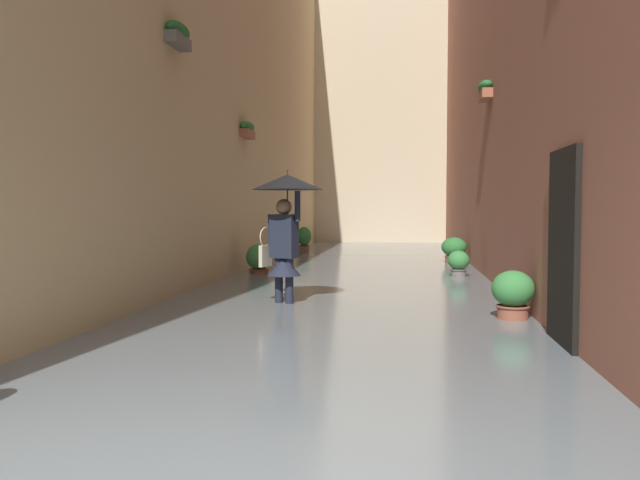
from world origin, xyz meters
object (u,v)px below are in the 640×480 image
potted_plant_mid_right (259,261)px  potted_plant_far_right (304,241)px  person_wading (286,212)px  potted_plant_mid_left (513,298)px  potted_plant_near_left (459,265)px  potted_plant_far_left (454,251)px

potted_plant_mid_right → potted_plant_far_right: bearing=-89.7°
person_wading → potted_plant_mid_left: 3.40m
potted_plant_near_left → potted_plant_mid_right: size_ratio=0.87×
potted_plant_mid_left → potted_plant_near_left: bearing=-87.0°
potted_plant_mid_left → potted_plant_mid_right: size_ratio=0.97×
potted_plant_near_left → potted_plant_mid_right: bearing=-0.2°
person_wading → potted_plant_near_left: (-2.83, -4.03, -1.11)m
potted_plant_far_right → potted_plant_mid_right: (-0.03, 6.39, -0.10)m
potted_plant_mid_left → potted_plant_far_right: size_ratio=0.81×
person_wading → potted_plant_near_left: size_ratio=3.01×
potted_plant_far_right → potted_plant_near_left: 7.65m
person_wading → potted_plant_mid_left: (-3.09, 0.93, -1.07)m
potted_plant_mid_right → potted_plant_near_left: bearing=179.8°
potted_plant_far_left → potted_plant_mid_left: bearing=90.7°
potted_plant_far_left → potted_plant_mid_right: bearing=36.8°
potted_plant_mid_right → person_wading: bearing=108.2°
potted_plant_mid_left → person_wading: bearing=-16.7°
potted_plant_far_left → potted_plant_far_right: bearing=-36.0°
potted_plant_far_right → potted_plant_near_left: size_ratio=1.38×
potted_plant_mid_left → potted_plant_far_left: bearing=-89.3°
potted_plant_near_left → potted_plant_far_right: bearing=-56.8°
potted_plant_mid_right → potted_plant_mid_left: bearing=131.6°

